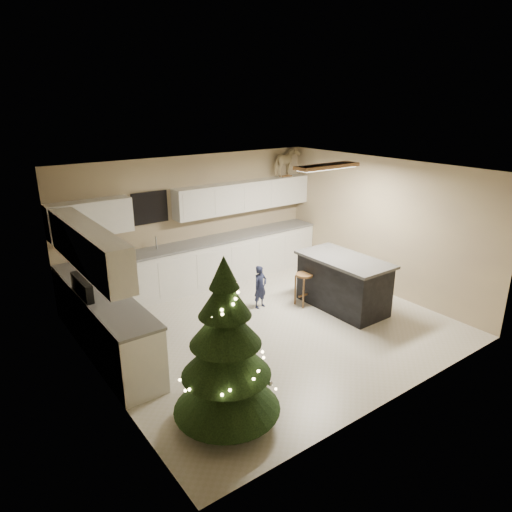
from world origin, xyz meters
name	(u,v)px	position (x,y,z in m)	size (l,w,h in m)	color
ground_plane	(268,326)	(0.00, 0.00, 0.00)	(5.50, 5.50, 0.00)	beige
room_shell	(270,225)	(0.02, 0.00, 1.75)	(5.52, 5.02, 2.61)	tan
cabinetry	(172,267)	(-0.91, 1.65, 0.76)	(5.50, 3.20, 2.00)	silver
island	(343,283)	(1.54, -0.20, 0.48)	(0.90, 1.70, 0.95)	black
bar_stool	(304,282)	(1.05, 0.29, 0.46)	(0.32, 0.32, 0.61)	brown
christmas_tree	(226,358)	(-1.85, -1.60, 0.85)	(1.30, 1.25, 2.07)	#3F2816
toddler	(260,287)	(0.34, 0.68, 0.40)	(0.29, 0.19, 0.80)	#1B2440
rocking_horse	(286,162)	(2.27, 2.33, 2.32)	(0.77, 0.53, 0.62)	brown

